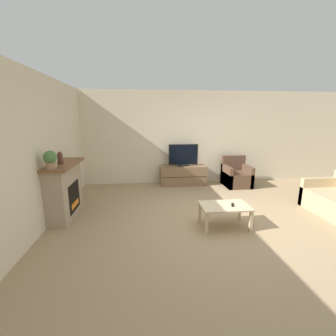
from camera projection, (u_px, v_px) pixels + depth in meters
ground_plane at (224, 221)px, 4.30m from camera, size 24.00×24.00×0.00m
wall_back at (194, 138)px, 6.69m from camera, size 12.00×0.06×2.70m
wall_left at (34, 154)px, 3.67m from camera, size 0.06×12.00×2.70m
fireplace at (65, 189)px, 4.43m from camera, size 0.47×1.28×1.08m
mantel_vase_left at (54, 161)px, 3.92m from camera, size 0.07×0.07×0.22m
mantel_vase_centre_left at (60, 158)px, 4.20m from camera, size 0.09×0.09×0.24m
potted_plant at (50, 159)px, 3.75m from camera, size 0.22×0.22×0.32m
tv_stand at (183, 175)px, 6.60m from camera, size 1.32×0.46×0.56m
tv at (183, 156)px, 6.47m from camera, size 0.85×0.18×0.63m
armchair at (236, 176)px, 6.50m from camera, size 0.70×0.76×0.85m
coffee_table at (225, 208)px, 4.01m from camera, size 0.86×0.55×0.41m
remote at (233, 205)px, 3.99m from camera, size 0.09×0.15×0.02m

